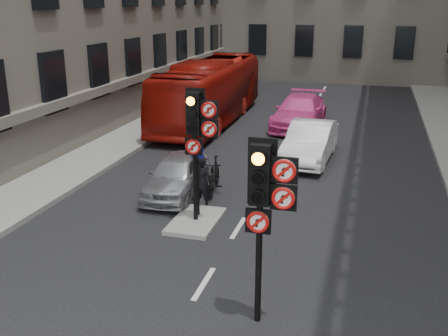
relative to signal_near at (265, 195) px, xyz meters
The scene contains 11 objects.
pavement_left 14.24m from the signal_near, 128.28° to the left, with size 3.00×50.00×0.16m, color gray.
centre_island 5.44m from the signal_near, 123.83° to the left, with size 1.20×2.00×0.12m, color gray.
signal_near is the anchor object (origin of this frame).
signal_far 4.77m from the signal_near, 123.02° to the left, with size 0.91×0.40×3.58m.
car_silver 7.47m from the signal_near, 123.58° to the left, with size 1.49×3.70×1.26m, color #9B9CA2.
car_white 10.89m from the signal_near, 92.23° to the left, with size 1.54×4.41×1.45m, color white.
car_pink 16.25m from the signal_near, 95.60° to the left, with size 2.09×5.14×1.49m, color #EA459A.
bus_red 17.06m from the signal_near, 110.58° to the left, with size 2.57×10.99×3.06m, color maroon.
motorcycle 7.29m from the signal_near, 114.23° to the left, with size 0.53×1.89×1.13m, color black.
motorcyclist 6.14m from the signal_near, 119.20° to the left, with size 0.58×0.38×1.58m, color black.
info_sign 5.24m from the signal_near, 122.14° to the left, with size 0.33×0.14×1.93m.
Camera 1 is at (3.14, -7.48, 5.87)m, focal length 42.00 mm.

